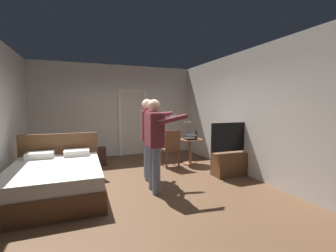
% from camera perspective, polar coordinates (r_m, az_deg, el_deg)
% --- Properties ---
extents(ground_plane, '(6.47, 6.47, 0.00)m').
position_cam_1_polar(ground_plane, '(4.76, -7.07, -14.79)').
color(ground_plane, brown).
extents(wall_back, '(5.20, 0.12, 2.89)m').
position_cam_1_polar(wall_back, '(7.43, -12.79, 3.75)').
color(wall_back, beige).
rests_on(wall_back, ground_plane).
extents(wall_right, '(0.12, 6.12, 2.89)m').
position_cam_1_polar(wall_right, '(5.64, 18.67, 3.13)').
color(wall_right, beige).
rests_on(wall_right, ground_plane).
extents(doorway_frame, '(0.93, 0.08, 2.13)m').
position_cam_1_polar(doorway_frame, '(7.44, -8.88, 2.11)').
color(doorway_frame, white).
rests_on(doorway_frame, ground_plane).
extents(bed, '(1.56, 2.05, 1.02)m').
position_cam_1_polar(bed, '(4.66, -26.41, -11.86)').
color(bed, brown).
rests_on(bed, ground_plane).
extents(tv_flatscreen, '(1.14, 0.40, 1.24)m').
position_cam_1_polar(tv_flatscreen, '(5.51, 15.84, -8.02)').
color(tv_flatscreen, brown).
rests_on(tv_flatscreen, ground_plane).
extents(side_table, '(0.65, 0.65, 0.70)m').
position_cam_1_polar(side_table, '(6.27, 5.66, -5.35)').
color(side_table, brown).
rests_on(side_table, ground_plane).
extents(laptop, '(0.34, 0.35, 0.15)m').
position_cam_1_polar(laptop, '(6.17, 5.59, -2.90)').
color(laptop, black).
rests_on(laptop, side_table).
extents(bottle_on_table, '(0.06, 0.06, 0.27)m').
position_cam_1_polar(bottle_on_table, '(6.21, 7.17, -2.30)').
color(bottle_on_table, '#352E20').
rests_on(bottle_on_table, side_table).
extents(wooden_chair, '(0.42, 0.42, 0.99)m').
position_cam_1_polar(wooden_chair, '(5.89, 0.88, -5.32)').
color(wooden_chair, brown).
rests_on(wooden_chair, ground_plane).
extents(person_blue_shirt, '(0.73, 0.63, 1.74)m').
position_cam_1_polar(person_blue_shirt, '(4.20, -3.36, -3.09)').
color(person_blue_shirt, slate).
rests_on(person_blue_shirt, ground_plane).
extents(person_striped_shirt, '(0.68, 0.68, 1.76)m').
position_cam_1_polar(person_striped_shirt, '(4.95, -5.09, -1.71)').
color(person_striped_shirt, slate).
rests_on(person_striped_shirt, ground_plane).
extents(suitcase_dark, '(0.66, 0.43, 0.47)m').
position_cam_1_polar(suitcase_dark, '(6.50, -18.19, -7.37)').
color(suitcase_dark, black).
rests_on(suitcase_dark, ground_plane).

